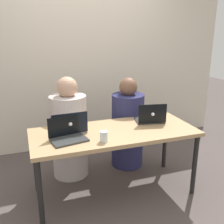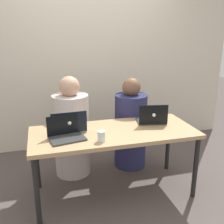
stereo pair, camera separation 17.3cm
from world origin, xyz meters
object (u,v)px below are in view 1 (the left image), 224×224
(person_on_right, at_px, (128,128))
(laptop_front_left, at_px, (67,135))
(laptop_back_left, at_px, (68,128))
(water_glass_left, at_px, (104,137))
(person_on_left, at_px, (69,133))
(laptop_back_right, at_px, (150,118))

(person_on_right, xyz_separation_m, laptop_front_left, (-0.87, -0.60, 0.25))
(laptop_back_left, bearing_deg, water_glass_left, 125.86)
(person_on_right, relative_size, laptop_front_left, 3.20)
(person_on_left, bearing_deg, laptop_back_left, 64.69)
(laptop_back_left, distance_m, laptop_front_left, 0.17)
(person_on_right, xyz_separation_m, laptop_back_right, (0.09, -0.43, 0.26))
(person_on_left, relative_size, laptop_back_left, 3.33)
(laptop_back_right, relative_size, laptop_back_left, 0.96)
(laptop_back_right, height_order, water_glass_left, laptop_back_right)
(laptop_back_left, relative_size, laptop_front_left, 1.01)
(person_on_left, xyz_separation_m, water_glass_left, (0.19, -0.77, 0.23))
(laptop_back_left, bearing_deg, laptop_front_left, 72.73)
(laptop_back_left, xyz_separation_m, water_glass_left, (0.27, -0.33, -0.01))
(person_on_left, relative_size, water_glass_left, 11.95)
(person_on_right, height_order, water_glass_left, person_on_right)
(person_on_left, height_order, laptop_back_right, person_on_left)
(person_on_left, distance_m, laptop_back_right, 0.97)
(person_on_left, xyz_separation_m, person_on_right, (0.75, 0.00, -0.02))
(laptop_back_right, relative_size, water_glass_left, 3.45)
(person_on_left, distance_m, water_glass_left, 0.82)
(person_on_left, relative_size, laptop_front_left, 3.36)
(person_on_right, height_order, laptop_back_right, person_on_right)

